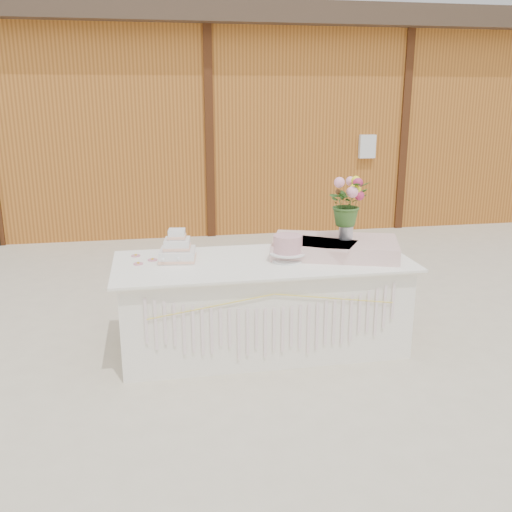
{
  "coord_description": "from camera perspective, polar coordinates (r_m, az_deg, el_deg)",
  "views": [
    {
      "loc": [
        -0.87,
        -4.36,
        2.08
      ],
      "look_at": [
        0.0,
        0.3,
        0.72
      ],
      "focal_mm": 40.0,
      "sensor_mm": 36.0,
      "label": 1
    }
  ],
  "objects": [
    {
      "name": "satin_runner",
      "position": [
        4.82,
        7.89,
        0.88
      ],
      "size": [
        1.16,
        0.89,
        0.13
      ],
      "primitive_type": "cube",
      "rotation": [
        0.0,
        0.0,
        -0.33
      ],
      "color": "#F6C8C5",
      "rests_on": "cake_table"
    },
    {
      "name": "loose_flowers",
      "position": [
        4.67,
        -11.18,
        -0.48
      ],
      "size": [
        0.2,
        0.39,
        0.02
      ],
      "primitive_type": null,
      "rotation": [
        0.0,
        0.0,
        0.14
      ],
      "color": "#CC7C8E",
      "rests_on": "cake_table"
    },
    {
      "name": "pink_cake_stand",
      "position": [
        4.58,
        3.2,
        0.93
      ],
      "size": [
        0.3,
        0.3,
        0.21
      ],
      "color": "white",
      "rests_on": "cake_table"
    },
    {
      "name": "flower_vase",
      "position": [
        4.83,
        8.98,
        2.66
      ],
      "size": [
        0.12,
        0.12,
        0.16
      ],
      "primitive_type": "cylinder",
      "color": "silver",
      "rests_on": "satin_runner"
    },
    {
      "name": "bouquet",
      "position": [
        4.78,
        9.12,
        5.81
      ],
      "size": [
        0.41,
        0.38,
        0.38
      ],
      "primitive_type": "imported",
      "rotation": [
        0.0,
        0.0,
        0.29
      ],
      "color": "#3C6829",
      "rests_on": "flower_vase"
    },
    {
      "name": "cake_table",
      "position": [
        4.75,
        0.67,
        -4.86
      ],
      "size": [
        2.4,
        1.0,
        0.77
      ],
      "color": "white",
      "rests_on": "ground"
    },
    {
      "name": "ground",
      "position": [
        4.91,
        0.65,
        -9.06
      ],
      "size": [
        80.0,
        80.0,
        0.0
      ],
      "primitive_type": "plane",
      "color": "beige",
      "rests_on": "ground"
    },
    {
      "name": "wedding_cake",
      "position": [
        4.65,
        -7.87,
        0.6
      ],
      "size": [
        0.32,
        0.32,
        0.26
      ],
      "rotation": [
        0.0,
        0.0,
        -0.14
      ],
      "color": "white",
      "rests_on": "cake_table"
    },
    {
      "name": "barn",
      "position": [
        10.4,
        -5.96,
        13.66
      ],
      "size": [
        12.6,
        4.6,
        3.3
      ],
      "color": "#AF6924",
      "rests_on": "ground"
    }
  ]
}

